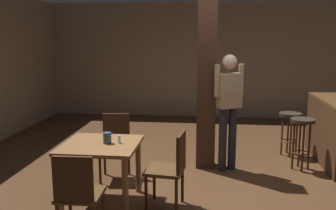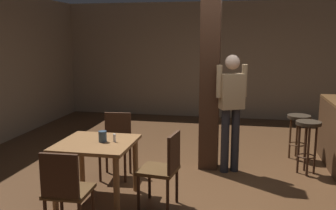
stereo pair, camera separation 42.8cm
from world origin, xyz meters
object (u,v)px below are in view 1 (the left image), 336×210
object	(u,v)px
dining_table	(101,154)
bar_counter	(332,131)
chair_north	(115,143)
bar_stool_mid	(290,123)
chair_east	(171,166)
napkin_cup	(107,138)
standing_person	(229,104)
bar_stool_near	(302,132)
salt_shaker	(119,139)
chair_south	(78,192)

from	to	relation	value
dining_table	bar_counter	size ratio (longest dim) A/B	0.54
chair_north	bar_stool_mid	world-z (taller)	chair_north
dining_table	chair_north	xyz separation A→B (m)	(-0.05, 0.83, -0.10)
chair_east	napkin_cup	size ratio (longest dim) A/B	6.83
standing_person	bar_stool_near	bearing A→B (deg)	7.03
dining_table	chair_east	distance (m)	0.84
chair_north	bar_counter	size ratio (longest dim) A/B	0.55
standing_person	bar_stool_mid	distance (m)	1.42
bar_stool_near	chair_north	bearing A→B (deg)	-166.94
salt_shaker	chair_south	bearing A→B (deg)	-101.96
chair_north	bar_counter	xyz separation A→B (m)	(3.21, 0.97, 0.01)
chair_north	salt_shaker	xyz separation A→B (m)	(0.26, -0.80, 0.28)
napkin_cup	bar_stool_near	bearing A→B (deg)	29.49
napkin_cup	salt_shaker	bearing A→B (deg)	9.07
salt_shaker	standing_person	size ratio (longest dim) A/B	0.06
dining_table	salt_shaker	xyz separation A→B (m)	(0.22, 0.03, 0.18)
dining_table	napkin_cup	size ratio (longest dim) A/B	6.74
bar_stool_mid	chair_north	bearing A→B (deg)	-153.64
dining_table	chair_east	size ratio (longest dim) A/B	0.99
napkin_cup	bar_counter	distance (m)	3.58
dining_table	bar_stool_mid	size ratio (longest dim) A/B	1.21
chair_east	salt_shaker	xyz separation A→B (m)	(-0.62, 0.07, 0.28)
bar_stool_near	bar_counter	bearing A→B (deg)	32.72
dining_table	bar_stool_near	bearing A→B (deg)	28.93
chair_east	bar_counter	size ratio (longest dim) A/B	0.55
bar_counter	bar_stool_mid	bearing A→B (deg)	149.28
dining_table	chair_south	world-z (taller)	chair_south
salt_shaker	bar_stool_mid	size ratio (longest dim) A/B	0.13
dining_table	standing_person	world-z (taller)	standing_person
dining_table	napkin_cup	world-z (taller)	napkin_cup
bar_stool_near	chair_east	bearing A→B (deg)	-140.19
chair_north	bar_stool_mid	distance (m)	2.95
bar_stool_mid	napkin_cup	bearing A→B (deg)	-139.74
bar_stool_mid	dining_table	bearing A→B (deg)	-140.46
chair_east	bar_stool_mid	bearing A→B (deg)	51.14
bar_counter	chair_east	bearing A→B (deg)	-141.72
chair_south	bar_counter	xyz separation A→B (m)	(3.14, 2.67, 0.01)
chair_north	bar_stool_mid	bearing A→B (deg)	26.36
chair_north	salt_shaker	distance (m)	0.89
chair_east	standing_person	xyz separation A→B (m)	(0.70, 1.36, 0.50)
chair_east	napkin_cup	bearing A→B (deg)	176.12
chair_north	napkin_cup	size ratio (longest dim) A/B	6.83
chair_south	chair_east	world-z (taller)	same
chair_south	standing_person	distance (m)	2.70
chair_north	chair_south	bearing A→B (deg)	-87.63
salt_shaker	standing_person	xyz separation A→B (m)	(1.32, 1.29, 0.22)
dining_table	chair_north	world-z (taller)	chair_north
chair_north	napkin_cup	bearing A→B (deg)	-81.52
chair_north	napkin_cup	xyz separation A→B (m)	(0.12, -0.82, 0.30)
chair_east	standing_person	size ratio (longest dim) A/B	0.52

